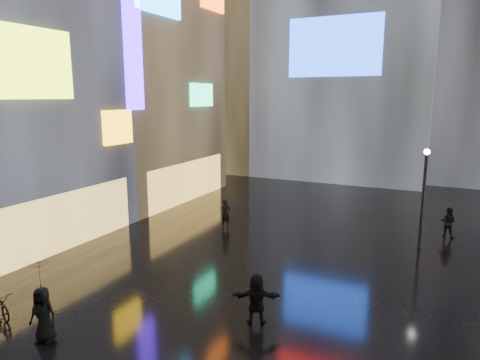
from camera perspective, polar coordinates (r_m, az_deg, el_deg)
The scene contains 9 objects.
ground at distance 23.15m, azimuth 8.70°, elevation -8.74°, with size 140.00×140.00×0.00m, color black.
building_left_far at distance 35.00m, azimuth -14.36°, elevation 15.96°, with size 10.28×12.00×22.00m.
tower_flank_left at distance 47.70m, azimuth 0.45°, elevation 17.34°, with size 10.00×10.00×26.00m, color black.
lamp_far at distance 23.94m, azimuth 23.28°, elevation -1.54°, with size 0.30×0.30×5.20m.
pedestrian_4 at distance 15.71m, azimuth -24.76°, elevation -15.98°, with size 0.90×0.58×1.84m, color black.
pedestrian_5 at distance 15.36m, azimuth 2.20°, elevation -15.60°, with size 1.68×0.54×1.81m, color black.
pedestrian_6 at distance 25.87m, azimuth -1.91°, elevation -4.52°, with size 0.62×0.41×1.69m, color black.
pedestrian_7 at distance 26.85m, azimuth 25.99°, elevation -5.07°, with size 0.83×0.64×1.70m, color black.
umbrella_2 at distance 15.16m, azimuth -25.19°, elevation -11.30°, with size 1.00×1.02×0.92m, color black.
Camera 1 is at (6.19, -0.90, 7.80)m, focal length 32.00 mm.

